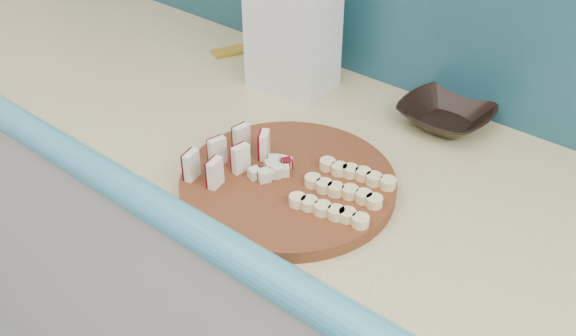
{
  "coord_description": "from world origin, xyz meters",
  "views": [
    {
      "loc": [
        0.82,
        0.73,
        1.55
      ],
      "look_at": [
        0.3,
        1.37,
        0.95
      ],
      "focal_mm": 40.0,
      "sensor_mm": 36.0,
      "label": 1
    }
  ],
  "objects": [
    {
      "name": "banana_slices",
      "position": [
        0.39,
        1.39,
        0.94
      ],
      "size": [
        0.15,
        0.15,
        0.02
      ],
      "color": "beige",
      "rests_on": "cutting_board"
    },
    {
      "name": "apple_wedges",
      "position": [
        0.2,
        1.33,
        0.96
      ],
      "size": [
        0.07,
        0.15,
        0.05
      ],
      "color": "beige",
      "rests_on": "cutting_board"
    },
    {
      "name": "kitchen_counter",
      "position": [
        0.1,
        1.5,
        0.46
      ],
      "size": [
        2.2,
        0.63,
        0.91
      ],
      "color": "beige",
      "rests_on": "ground"
    },
    {
      "name": "cutting_board",
      "position": [
        0.3,
        1.37,
        0.92
      ],
      "size": [
        0.41,
        0.41,
        0.02
      ],
      "primitive_type": "cylinder",
      "rotation": [
        0.0,
        0.0,
        0.21
      ],
      "color": "#4E2010",
      "rests_on": "kitchen_counter"
    },
    {
      "name": "flour_bag",
      "position": [
        0.08,
        1.65,
        1.05
      ],
      "size": [
        0.17,
        0.13,
        0.27
      ],
      "primitive_type": "cube",
      "rotation": [
        0.0,
        0.0,
        0.09
      ],
      "color": "silver",
      "rests_on": "kitchen_counter"
    },
    {
      "name": "banana_peel",
      "position": [
        -0.04,
        1.73,
        0.91
      ],
      "size": [
        0.26,
        0.21,
        0.01
      ],
      "rotation": [
        0.0,
        0.0,
        -0.0
      ],
      "color": "gold",
      "rests_on": "kitchen_counter"
    },
    {
      "name": "apple_chunks",
      "position": [
        0.27,
        1.36,
        0.94
      ],
      "size": [
        0.05,
        0.06,
        0.02
      ],
      "color": "beige",
      "rests_on": "cutting_board"
    },
    {
      "name": "brown_bowl",
      "position": [
        0.4,
        1.71,
        0.93
      ],
      "size": [
        0.17,
        0.17,
        0.04
      ],
      "primitive_type": "imported",
      "rotation": [
        0.0,
        0.0,
        -0.05
      ],
      "color": "black",
      "rests_on": "kitchen_counter"
    },
    {
      "name": "canister",
      "position": [
        -0.1,
        1.76,
        0.97
      ],
      "size": [
        0.07,
        0.07,
        0.12
      ],
      "rotation": [
        0.0,
        0.0,
        -0.05
      ],
      "color": "white",
      "rests_on": "kitchen_counter"
    }
  ]
}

